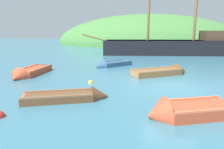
{
  "coord_description": "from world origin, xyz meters",
  "views": [
    {
      "loc": [
        -0.47,
        -10.6,
        2.72
      ],
      "look_at": [
        -3.4,
        1.75,
        0.11
      ],
      "focal_mm": 33.99,
      "sensor_mm": 36.0,
      "label": 1
    }
  ],
  "objects_px": {
    "sailing_ship": "(174,49)",
    "rowboat_outer_right": "(184,113)",
    "rowboat_center": "(29,74)",
    "buoy_white": "(122,62)",
    "rowboat_outer_left": "(164,73)",
    "buoy_yellow": "(91,83)",
    "rowboat_near_dock": "(72,98)",
    "rowboat_portside": "(111,65)"
  },
  "relations": [
    {
      "from": "rowboat_portside",
      "to": "rowboat_center",
      "type": "distance_m",
      "value": 6.12
    },
    {
      "from": "rowboat_outer_left",
      "to": "rowboat_portside",
      "type": "height_order",
      "value": "rowboat_outer_left"
    },
    {
      "from": "rowboat_portside",
      "to": "buoy_white",
      "type": "xyz_separation_m",
      "value": [
        0.49,
        2.35,
        -0.1
      ]
    },
    {
      "from": "rowboat_outer_right",
      "to": "buoy_white",
      "type": "relative_size",
      "value": 10.06
    },
    {
      "from": "rowboat_portside",
      "to": "rowboat_center",
      "type": "xyz_separation_m",
      "value": [
        -4.17,
        -4.48,
        0.01
      ]
    },
    {
      "from": "rowboat_outer_left",
      "to": "buoy_white",
      "type": "xyz_separation_m",
      "value": [
        -3.58,
        4.64,
        -0.12
      ]
    },
    {
      "from": "buoy_yellow",
      "to": "buoy_white",
      "type": "bearing_deg",
      "value": 88.15
    },
    {
      "from": "buoy_white",
      "to": "rowboat_near_dock",
      "type": "bearing_deg",
      "value": -90.25
    },
    {
      "from": "sailing_ship",
      "to": "buoy_yellow",
      "type": "relative_size",
      "value": 64.2
    },
    {
      "from": "rowboat_center",
      "to": "buoy_white",
      "type": "height_order",
      "value": "rowboat_center"
    },
    {
      "from": "rowboat_near_dock",
      "to": "buoy_yellow",
      "type": "xyz_separation_m",
      "value": [
        -0.2,
        2.91,
        -0.08
      ]
    },
    {
      "from": "rowboat_outer_left",
      "to": "rowboat_outer_right",
      "type": "relative_size",
      "value": 1.18
    },
    {
      "from": "rowboat_outer_right",
      "to": "buoy_yellow",
      "type": "distance_m",
      "value": 5.72
    },
    {
      "from": "rowboat_outer_right",
      "to": "buoy_yellow",
      "type": "xyz_separation_m",
      "value": [
        -4.43,
        3.62,
        -0.12
      ]
    },
    {
      "from": "rowboat_near_dock",
      "to": "rowboat_portside",
      "type": "bearing_deg",
      "value": 68.13
    },
    {
      "from": "rowboat_near_dock",
      "to": "rowboat_outer_right",
      "type": "bearing_deg",
      "value": -34.38
    },
    {
      "from": "buoy_yellow",
      "to": "rowboat_outer_right",
      "type": "bearing_deg",
      "value": -39.21
    },
    {
      "from": "sailing_ship",
      "to": "rowboat_portside",
      "type": "height_order",
      "value": "sailing_ship"
    },
    {
      "from": "sailing_ship",
      "to": "buoy_white",
      "type": "bearing_deg",
      "value": 48.63
    },
    {
      "from": "rowboat_outer_left",
      "to": "buoy_white",
      "type": "relative_size",
      "value": 11.88
    },
    {
      "from": "rowboat_outer_right",
      "to": "buoy_yellow",
      "type": "height_order",
      "value": "rowboat_outer_right"
    },
    {
      "from": "rowboat_center",
      "to": "rowboat_outer_right",
      "type": "relative_size",
      "value": 1.21
    },
    {
      "from": "sailing_ship",
      "to": "rowboat_outer_left",
      "type": "relative_size",
      "value": 4.97
    },
    {
      "from": "sailing_ship",
      "to": "rowboat_center",
      "type": "relative_size",
      "value": 4.84
    },
    {
      "from": "rowboat_outer_left",
      "to": "buoy_yellow",
      "type": "height_order",
      "value": "rowboat_outer_left"
    },
    {
      "from": "buoy_white",
      "to": "rowboat_outer_right",
      "type": "bearing_deg",
      "value": -69.87
    },
    {
      "from": "rowboat_near_dock",
      "to": "rowboat_center",
      "type": "distance_m",
      "value": 6.02
    },
    {
      "from": "rowboat_outer_left",
      "to": "buoy_white",
      "type": "distance_m",
      "value": 5.86
    },
    {
      "from": "rowboat_near_dock",
      "to": "buoy_yellow",
      "type": "distance_m",
      "value": 2.92
    },
    {
      "from": "sailing_ship",
      "to": "rowboat_outer_right",
      "type": "xyz_separation_m",
      "value": [
        -0.5,
        -19.15,
        -0.46
      ]
    },
    {
      "from": "rowboat_portside",
      "to": "rowboat_outer_right",
      "type": "relative_size",
      "value": 0.97
    },
    {
      "from": "sailing_ship",
      "to": "rowboat_outer_left",
      "type": "xyz_separation_m",
      "value": [
        -1.1,
        -12.39,
        -0.46
      ]
    },
    {
      "from": "rowboat_outer_left",
      "to": "buoy_white",
      "type": "bearing_deg",
      "value": 91.33
    },
    {
      "from": "rowboat_portside",
      "to": "buoy_yellow",
      "type": "height_order",
      "value": "rowboat_portside"
    },
    {
      "from": "sailing_ship",
      "to": "buoy_yellow",
      "type": "height_order",
      "value": "sailing_ship"
    },
    {
      "from": "rowboat_portside",
      "to": "rowboat_outer_right",
      "type": "xyz_separation_m",
      "value": [
        4.67,
        -9.06,
        0.02
      ]
    },
    {
      "from": "rowboat_near_dock",
      "to": "rowboat_outer_right",
      "type": "distance_m",
      "value": 4.29
    },
    {
      "from": "rowboat_outer_left",
      "to": "rowboat_near_dock",
      "type": "height_order",
      "value": "rowboat_outer_left"
    },
    {
      "from": "rowboat_center",
      "to": "buoy_white",
      "type": "bearing_deg",
      "value": 141.38
    },
    {
      "from": "rowboat_near_dock",
      "to": "rowboat_portside",
      "type": "xyz_separation_m",
      "value": [
        -0.44,
        8.35,
        0.02
      ]
    },
    {
      "from": "rowboat_outer_right",
      "to": "buoy_white",
      "type": "height_order",
      "value": "rowboat_outer_right"
    },
    {
      "from": "sailing_ship",
      "to": "rowboat_near_dock",
      "type": "height_order",
      "value": "sailing_ship"
    }
  ]
}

